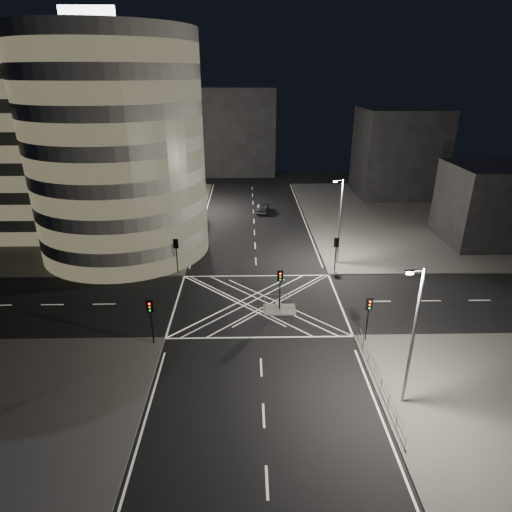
{
  "coord_description": "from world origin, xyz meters",
  "views": [
    {
      "loc": [
        -0.94,
        -36.65,
        20.74
      ],
      "look_at": [
        -0.09,
        4.61,
        3.0
      ],
      "focal_mm": 30.0,
      "sensor_mm": 36.0,
      "label": 1
    }
  ],
  "objects_px": {
    "street_lamp_left_near": "(176,212)",
    "street_lamp_right_far": "(340,219)",
    "traffic_signal_nl": "(151,314)",
    "traffic_signal_island": "(280,283)",
    "sedan": "(263,208)",
    "traffic_signal_fl": "(176,249)",
    "street_lamp_right_near": "(413,334)",
    "central_island": "(279,310)",
    "traffic_signal_nr": "(368,312)",
    "traffic_signal_fr": "(336,248)",
    "street_lamp_left_far": "(193,178)"
  },
  "relations": [
    {
      "from": "central_island",
      "to": "traffic_signal_nr",
      "type": "xyz_separation_m",
      "value": [
        6.8,
        -5.3,
        2.84
      ]
    },
    {
      "from": "traffic_signal_island",
      "to": "sedan",
      "type": "height_order",
      "value": "traffic_signal_island"
    },
    {
      "from": "traffic_signal_nr",
      "to": "street_lamp_left_near",
      "type": "height_order",
      "value": "street_lamp_left_near"
    },
    {
      "from": "central_island",
      "to": "street_lamp_left_near",
      "type": "distance_m",
      "value": 18.52
    },
    {
      "from": "traffic_signal_fr",
      "to": "traffic_signal_nr",
      "type": "bearing_deg",
      "value": -90.0
    },
    {
      "from": "street_lamp_right_far",
      "to": "sedan",
      "type": "relative_size",
      "value": 2.27
    },
    {
      "from": "street_lamp_right_near",
      "to": "traffic_signal_island",
      "type": "bearing_deg",
      "value": 120.75
    },
    {
      "from": "traffic_signal_nl",
      "to": "traffic_signal_fr",
      "type": "height_order",
      "value": "same"
    },
    {
      "from": "traffic_signal_island",
      "to": "sedan",
      "type": "xyz_separation_m",
      "value": [
        -0.5,
        30.78,
        -2.19
      ]
    },
    {
      "from": "traffic_signal_nr",
      "to": "street_lamp_right_far",
      "type": "relative_size",
      "value": 0.4
    },
    {
      "from": "sedan",
      "to": "traffic_signal_fl",
      "type": "bearing_deg",
      "value": 72.93
    },
    {
      "from": "traffic_signal_fl",
      "to": "traffic_signal_fr",
      "type": "distance_m",
      "value": 17.6
    },
    {
      "from": "central_island",
      "to": "traffic_signal_nr",
      "type": "relative_size",
      "value": 0.75
    },
    {
      "from": "street_lamp_left_near",
      "to": "traffic_signal_fr",
      "type": "bearing_deg",
      "value": -15.92
    },
    {
      "from": "traffic_signal_fl",
      "to": "street_lamp_right_far",
      "type": "distance_m",
      "value": 18.55
    },
    {
      "from": "central_island",
      "to": "traffic_signal_nl",
      "type": "bearing_deg",
      "value": -153.86
    },
    {
      "from": "street_lamp_right_far",
      "to": "sedan",
      "type": "bearing_deg",
      "value": 111.37
    },
    {
      "from": "traffic_signal_fr",
      "to": "traffic_signal_island",
      "type": "bearing_deg",
      "value": -129.33
    },
    {
      "from": "traffic_signal_nl",
      "to": "traffic_signal_island",
      "type": "xyz_separation_m",
      "value": [
        10.8,
        5.3,
        0.0
      ]
    },
    {
      "from": "street_lamp_left_near",
      "to": "street_lamp_right_far",
      "type": "bearing_deg",
      "value": -9.03
    },
    {
      "from": "traffic_signal_fl",
      "to": "street_lamp_right_far",
      "type": "xyz_separation_m",
      "value": [
        18.24,
        2.2,
        2.63
      ]
    },
    {
      "from": "traffic_signal_nl",
      "to": "street_lamp_right_far",
      "type": "distance_m",
      "value": 24.27
    },
    {
      "from": "sedan",
      "to": "street_lamp_right_near",
      "type": "bearing_deg",
      "value": 107.93
    },
    {
      "from": "traffic_signal_nl",
      "to": "street_lamp_left_far",
      "type": "xyz_separation_m",
      "value": [
        -0.64,
        36.8,
        2.63
      ]
    },
    {
      "from": "street_lamp_right_far",
      "to": "traffic_signal_fr",
      "type": "bearing_deg",
      "value": -106.11
    },
    {
      "from": "street_lamp_left_near",
      "to": "street_lamp_right_far",
      "type": "xyz_separation_m",
      "value": [
        18.87,
        -3.0,
        0.0
      ]
    },
    {
      "from": "street_lamp_left_far",
      "to": "street_lamp_right_far",
      "type": "relative_size",
      "value": 1.0
    },
    {
      "from": "traffic_signal_fl",
      "to": "traffic_signal_island",
      "type": "height_order",
      "value": "same"
    },
    {
      "from": "traffic_signal_island",
      "to": "sedan",
      "type": "distance_m",
      "value": 30.87
    },
    {
      "from": "traffic_signal_nl",
      "to": "street_lamp_right_near",
      "type": "xyz_separation_m",
      "value": [
        18.24,
        -7.2,
        2.63
      ]
    },
    {
      "from": "traffic_signal_nr",
      "to": "traffic_signal_island",
      "type": "bearing_deg",
      "value": 142.07
    },
    {
      "from": "traffic_signal_nl",
      "to": "traffic_signal_island",
      "type": "height_order",
      "value": "same"
    },
    {
      "from": "street_lamp_left_near",
      "to": "street_lamp_left_far",
      "type": "distance_m",
      "value": 18.0
    },
    {
      "from": "sedan",
      "to": "traffic_signal_nl",
      "type": "bearing_deg",
      "value": 81.61
    },
    {
      "from": "traffic_signal_island",
      "to": "street_lamp_right_near",
      "type": "distance_m",
      "value": 14.78
    },
    {
      "from": "traffic_signal_nl",
      "to": "traffic_signal_fl",
      "type": "bearing_deg",
      "value": 90.0
    },
    {
      "from": "traffic_signal_island",
      "to": "street_lamp_right_far",
      "type": "distance_m",
      "value": 13.13
    },
    {
      "from": "traffic_signal_nr",
      "to": "sedan",
      "type": "height_order",
      "value": "traffic_signal_nr"
    },
    {
      "from": "traffic_signal_island",
      "to": "street_lamp_right_far",
      "type": "xyz_separation_m",
      "value": [
        7.44,
        10.5,
        2.63
      ]
    },
    {
      "from": "street_lamp_left_far",
      "to": "sedan",
      "type": "xyz_separation_m",
      "value": [
        10.94,
        -0.72,
        -4.81
      ]
    },
    {
      "from": "central_island",
      "to": "traffic_signal_island",
      "type": "bearing_deg",
      "value": 0.0
    },
    {
      "from": "sedan",
      "to": "traffic_signal_nr",
      "type": "bearing_deg",
      "value": 108.98
    },
    {
      "from": "street_lamp_left_far",
      "to": "street_lamp_right_near",
      "type": "distance_m",
      "value": 47.88
    },
    {
      "from": "traffic_signal_fl",
      "to": "street_lamp_right_near",
      "type": "bearing_deg",
      "value": -48.76
    },
    {
      "from": "street_lamp_left_near",
      "to": "traffic_signal_island",
      "type": "bearing_deg",
      "value": -49.73
    },
    {
      "from": "central_island",
      "to": "street_lamp_right_near",
      "type": "xyz_separation_m",
      "value": [
        7.44,
        -12.5,
        5.47
      ]
    },
    {
      "from": "traffic_signal_island",
      "to": "traffic_signal_fl",
      "type": "bearing_deg",
      "value": 142.46
    },
    {
      "from": "street_lamp_left_near",
      "to": "street_lamp_right_near",
      "type": "xyz_separation_m",
      "value": [
        18.87,
        -26.0,
        0.0
      ]
    },
    {
      "from": "central_island",
      "to": "traffic_signal_island",
      "type": "xyz_separation_m",
      "value": [
        0.0,
        0.0,
        2.84
      ]
    },
    {
      "from": "street_lamp_right_near",
      "to": "street_lamp_left_near",
      "type": "bearing_deg",
      "value": 125.97
    }
  ]
}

